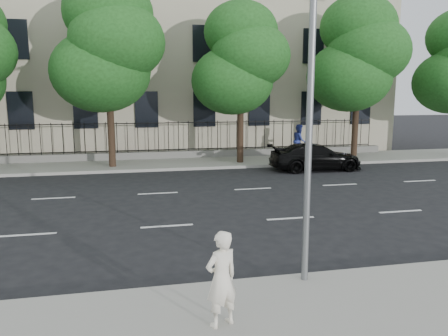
% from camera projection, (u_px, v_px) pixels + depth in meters
% --- Properties ---
extents(ground, '(120.00, 120.00, 0.00)m').
position_uv_depth(ground, '(175.00, 256.00, 10.94)').
color(ground, black).
rests_on(ground, ground).
extents(far_sidewalk, '(60.00, 4.00, 0.15)m').
position_uv_depth(far_sidewalk, '(150.00, 164.00, 24.42)').
color(far_sidewalk, gray).
rests_on(far_sidewalk, ground).
extents(lane_markings, '(49.60, 4.62, 0.01)m').
position_uv_depth(lane_markings, '(162.00, 207.00, 15.52)').
color(lane_markings, silver).
rests_on(lane_markings, ground).
extents(masonry_building, '(34.60, 12.11, 18.50)m').
position_uv_depth(masonry_building, '(141.00, 23.00, 31.51)').
color(masonry_building, '#BDB596').
rests_on(masonry_building, ground).
extents(iron_fence, '(30.00, 0.50, 2.20)m').
position_uv_depth(iron_fence, '(149.00, 150.00, 25.96)').
color(iron_fence, slate).
rests_on(iron_fence, far_sidewalk).
extents(street_light, '(0.25, 3.32, 8.05)m').
position_uv_depth(street_light, '(302.00, 37.00, 8.87)').
color(street_light, slate).
rests_on(street_light, near_sidewalk).
extents(tree_c, '(5.89, 5.50, 9.80)m').
position_uv_depth(tree_c, '(108.00, 45.00, 22.32)').
color(tree_c, '#382619').
rests_on(tree_c, far_sidewalk).
extents(tree_d, '(5.34, 4.94, 8.84)m').
position_uv_depth(tree_d, '(241.00, 59.00, 23.86)').
color(tree_d, '#382619').
rests_on(tree_d, far_sidewalk).
extents(tree_e, '(5.71, 5.31, 9.46)m').
position_uv_depth(tree_e, '(358.00, 55.00, 25.23)').
color(tree_e, '#382619').
rests_on(tree_e, far_sidewalk).
extents(black_sedan, '(4.87, 2.05, 1.40)m').
position_uv_depth(black_sedan, '(315.00, 157.00, 22.88)').
color(black_sedan, black).
rests_on(black_sedan, ground).
extents(woman_near, '(0.71, 0.60, 1.66)m').
position_uv_depth(woman_near, '(221.00, 279.00, 7.26)').
color(woman_near, white).
rests_on(woman_near, near_sidewalk).
extents(pedestrian_far, '(1.02, 1.15, 1.97)m').
position_uv_depth(pedestrian_far, '(299.00, 140.00, 26.80)').
color(pedestrian_far, navy).
rests_on(pedestrian_far, far_sidewalk).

